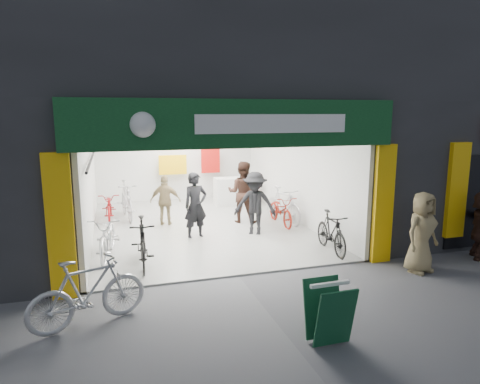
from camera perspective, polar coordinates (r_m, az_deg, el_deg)
name	(u,v)px	position (r m, az deg, el deg)	size (l,w,h in m)	color
ground	(239,277)	(8.78, -0.13, -11.20)	(60.00, 60.00, 0.00)	#56565B
building	(220,77)	(13.25, -2.72, 15.11)	(17.00, 10.27, 8.00)	#232326
bike_left_front	(108,236)	(10.13, -17.18, -5.68)	(0.67, 1.93, 1.02)	silver
bike_left_midfront	(142,243)	(9.39, -12.88, -6.63)	(0.50, 1.75, 1.05)	black
bike_left_midback	(110,207)	(13.60, -17.00, -1.87)	(0.59, 1.68, 0.89)	maroon
bike_left_back	(127,200)	(13.59, -14.89, -1.10)	(0.56, 1.98, 1.19)	#ADAEB2
bike_right_front	(331,233)	(10.27, 12.06, -5.31)	(0.46, 1.64, 0.98)	black
bike_right_mid	(281,210)	(12.57, 5.47, -2.43)	(0.59, 1.69, 0.89)	maroon
bike_right_back	(283,205)	(12.81, 5.74, -1.75)	(0.51, 1.80, 1.08)	silver
parked_bike	(88,292)	(7.12, -19.62, -12.43)	(0.52, 1.83, 1.10)	#B8B9BD
customer_a	(196,206)	(11.15, -5.95, -1.85)	(0.64, 0.42, 1.75)	black
customer_b	(242,193)	(12.64, 0.33, -0.07)	(0.90, 0.70, 1.85)	#351F18
customer_c	(255,204)	(11.39, 2.01, -1.61)	(1.11, 0.64, 1.72)	black
customer_d	(165,201)	(12.52, -9.91, -1.17)	(0.88, 0.36, 1.49)	#937D55
pedestrian_near	(422,232)	(9.54, 23.06, -4.98)	(0.82, 0.53, 1.68)	#8D7A52
sandwich_board	(329,311)	(6.40, 11.76, -15.29)	(0.60, 0.59, 0.89)	#104025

